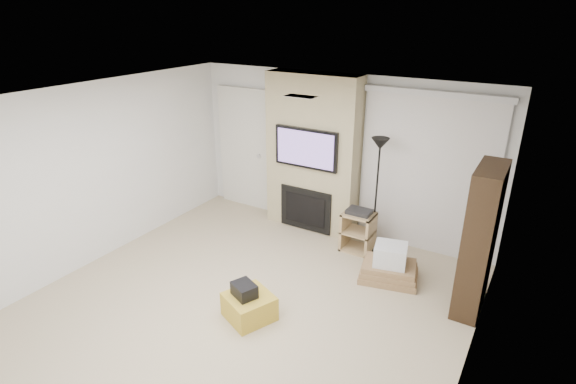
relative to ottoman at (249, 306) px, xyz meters
The scene contains 15 objects.
floor 0.23m from the ottoman, 169.87° to the right, with size 5.00×5.50×0.00m, color tan.
ceiling 2.36m from the ottoman, 169.87° to the right, with size 5.00×5.50×0.00m, color white.
wall_back 2.94m from the ottoman, 93.59° to the left, with size 5.00×2.50×0.00m, color silver.
wall_left 2.89m from the ottoman, behind, with size 5.50×2.50×0.00m, color silver.
wall_right 2.58m from the ottoman, ahead, with size 5.50×2.50×0.00m, color silver.
hvac_vent 2.48m from the ottoman, 73.39° to the left, with size 0.35×0.18×0.01m, color silver.
ottoman is the anchor object (origin of this frame).
black_bag 0.24m from the ottoman, 150.64° to the right, with size 0.28×0.22×0.16m, color black.
fireplace_wall 2.78m from the ottoman, 101.72° to the left, with size 1.50×0.47×2.50m.
entry_door 3.45m from the ottoman, 126.29° to the left, with size 1.02×0.11×2.14m.
vertical_blinds 3.15m from the ottoman, 65.26° to the left, with size 1.98×0.10×2.37m.
floor_lamp 2.68m from the ottoman, 74.53° to the left, with size 0.26×0.26×1.72m.
av_stand 2.20m from the ottoman, 77.86° to the left, with size 0.45×0.38×0.66m.
box_stack 1.99m from the ottoman, 55.28° to the left, with size 0.86×0.73×0.50m.
bookshelf 2.78m from the ottoman, 35.77° to the left, with size 0.30×0.80×1.80m.
Camera 1 is at (2.79, -3.46, 3.39)m, focal length 28.00 mm.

